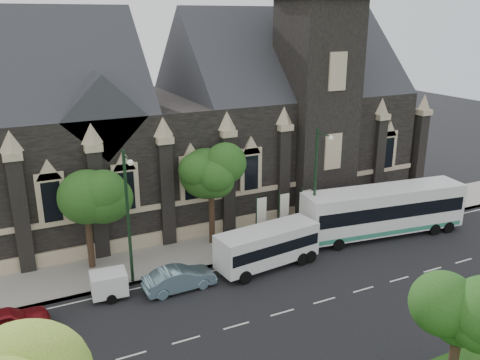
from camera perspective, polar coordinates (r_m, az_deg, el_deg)
ground at (r=29.49m, az=-0.42°, el=-16.19°), size 160.00×160.00×0.00m
sidewalk at (r=37.08m, az=-6.86°, el=-8.55°), size 80.00×5.00×0.15m
museum at (r=44.48m, az=-5.02°, el=7.04°), size 40.00×17.70×29.90m
tree_park_east at (r=24.14m, az=23.69°, el=-13.36°), size 3.40×3.40×6.28m
tree_walk_right at (r=37.08m, az=-3.14°, el=1.11°), size 4.08×4.08×7.80m
tree_walk_left at (r=34.78m, az=-16.92°, el=-0.97°), size 3.91×3.91×7.64m
street_lamp_near at (r=37.41m, az=8.70°, el=-0.05°), size 0.36×1.88×9.00m
street_lamp_mid at (r=31.94m, az=-12.53°, el=-3.47°), size 0.36×1.88×9.00m
banner_flag_left at (r=38.02m, az=2.24°, el=-3.93°), size 0.90×0.10×4.00m
banner_flag_center at (r=38.94m, az=4.84°, el=-3.44°), size 0.90×0.10×4.00m
banner_flag_right at (r=39.95m, az=7.31°, el=-2.96°), size 0.90×0.10×4.00m
tour_coach at (r=41.20m, az=15.97°, el=-3.28°), size 13.57×4.46×3.89m
shuttle_bus at (r=34.89m, az=3.14°, el=-7.36°), size 7.59×3.32×2.84m
box_trailer at (r=32.59m, az=-14.64°, el=-11.28°), size 3.19×1.88×1.67m
sedan at (r=32.72m, az=-6.88°, el=-11.03°), size 4.68×1.78×1.52m
car_far_red at (r=31.05m, az=-25.11°, el=-14.44°), size 4.81×2.32×1.58m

